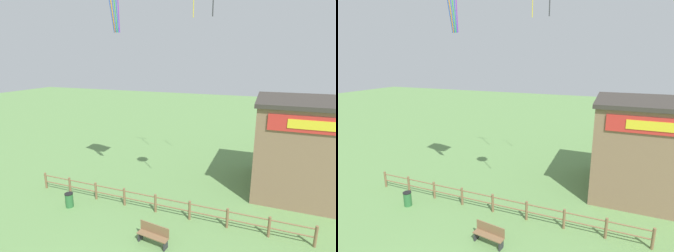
# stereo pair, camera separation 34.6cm
# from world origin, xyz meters

# --- Properties ---
(wooden_fence) EXTENTS (16.26, 0.14, 1.09)m
(wooden_fence) POSITION_xyz_m (0.00, 7.27, 0.62)
(wooden_fence) COLOR brown
(wooden_fence) RESTS_ON ground_plane
(seaside_building) EXTENTS (8.28, 6.32, 6.10)m
(seaside_building) POSITION_xyz_m (8.92, 13.13, 3.06)
(seaside_building) COLOR #84664C
(seaside_building) RESTS_ON ground_plane
(park_bench_near_fence) EXTENTS (1.59, 0.60, 0.97)m
(park_bench_near_fence) POSITION_xyz_m (0.98, 4.80, 0.51)
(park_bench_near_fence) COLOR brown
(park_bench_near_fence) RESTS_ON ground_plane
(trash_bin) EXTENTS (0.49, 0.49, 0.86)m
(trash_bin) POSITION_xyz_m (-4.96, 5.96, 0.43)
(trash_bin) COLOR #2D6B38
(trash_bin) RESTS_ON ground_plane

